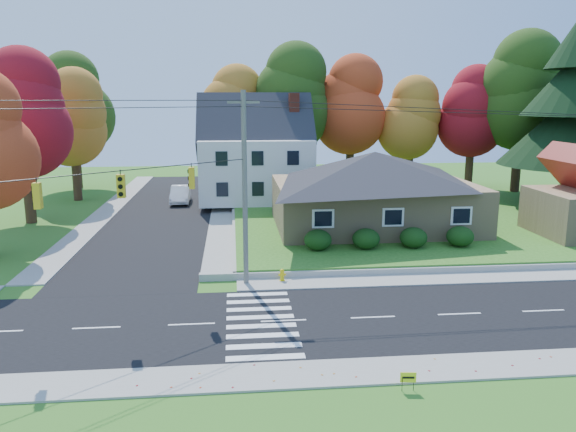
% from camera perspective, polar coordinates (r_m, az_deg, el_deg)
% --- Properties ---
extents(ground, '(120.00, 120.00, 0.00)m').
position_cam_1_polar(ground, '(25.04, -0.45, -10.63)').
color(ground, '#3D7923').
extents(road_main, '(90.00, 8.00, 0.02)m').
position_cam_1_polar(road_main, '(25.04, -0.45, -10.61)').
color(road_main, black).
rests_on(road_main, ground).
extents(road_cross, '(8.00, 44.00, 0.02)m').
position_cam_1_polar(road_cross, '(50.32, -12.30, 0.58)').
color(road_cross, black).
rests_on(road_cross, ground).
extents(sidewalk_north, '(90.00, 2.00, 0.08)m').
position_cam_1_polar(sidewalk_north, '(29.70, -1.33, -6.89)').
color(sidewalk_north, '#9C9A90').
rests_on(sidewalk_north, ground).
extents(sidewalk_south, '(90.00, 2.00, 0.08)m').
position_cam_1_polar(sidewalk_south, '(20.51, 0.87, -15.83)').
color(sidewalk_south, '#9C9A90').
rests_on(sidewalk_south, ground).
extents(lawn, '(30.00, 30.00, 0.50)m').
position_cam_1_polar(lawn, '(47.49, 12.99, 0.18)').
color(lawn, '#3D7923').
rests_on(lawn, ground).
extents(ranch_house, '(14.60, 10.60, 5.40)m').
position_cam_1_polar(ranch_house, '(40.83, 8.73, 2.79)').
color(ranch_house, tan).
rests_on(ranch_house, lawn).
extents(colonial_house, '(10.40, 8.40, 9.60)m').
position_cam_1_polar(colonial_house, '(51.34, -3.27, 6.21)').
color(colonial_house, silver).
rests_on(colonial_house, lawn).
extents(hedge_row, '(10.70, 1.70, 1.27)m').
position_cam_1_polar(hedge_row, '(35.25, 10.31, -2.22)').
color(hedge_row, '#163A10').
rests_on(hedge_row, lawn).
extents(traffic_infrastructure, '(38.10, 10.66, 10.00)m').
position_cam_1_polar(traffic_infrastructure, '(24.88, -1.10, 1.59)').
color(traffic_infrastructure, '#666059').
rests_on(traffic_infrastructure, ground).
extents(tree_lot_0, '(6.72, 6.72, 12.51)m').
position_cam_1_polar(tree_lot_0, '(57.07, -5.66, 10.47)').
color(tree_lot_0, '#3F2A19').
rests_on(tree_lot_0, lawn).
extents(tree_lot_1, '(7.84, 7.84, 14.60)m').
position_cam_1_polar(tree_lot_1, '(56.39, 0.56, 11.84)').
color(tree_lot_1, '#3F2A19').
rests_on(tree_lot_1, lawn).
extents(tree_lot_2, '(7.28, 7.28, 13.56)m').
position_cam_1_polar(tree_lot_2, '(58.33, 6.43, 11.13)').
color(tree_lot_2, '#3F2A19').
rests_on(tree_lot_2, lawn).
extents(tree_lot_3, '(6.16, 6.16, 11.47)m').
position_cam_1_polar(tree_lot_3, '(58.94, 12.40, 9.66)').
color(tree_lot_3, '#3F2A19').
rests_on(tree_lot_3, lawn).
extents(tree_lot_4, '(6.72, 6.72, 12.51)m').
position_cam_1_polar(tree_lot_4, '(60.11, 18.26, 10.01)').
color(tree_lot_4, '#3F2A19').
rests_on(tree_lot_4, lawn).
extents(tree_lot_5, '(8.40, 8.40, 15.64)m').
position_cam_1_polar(tree_lot_5, '(60.04, 22.73, 11.57)').
color(tree_lot_5, '#3F2A19').
rests_on(tree_lot_5, lawn).
extents(tree_west_1, '(7.28, 7.28, 13.56)m').
position_cam_1_polar(tree_west_1, '(47.80, -25.46, 9.35)').
color(tree_west_1, '#3F2A19').
rests_on(tree_west_1, ground).
extents(tree_west_2, '(6.72, 6.72, 12.51)m').
position_cam_1_polar(tree_west_2, '(57.07, -21.09, 9.25)').
color(tree_west_2, '#3F2A19').
rests_on(tree_west_2, ground).
extents(tree_west_3, '(7.84, 7.84, 14.60)m').
position_cam_1_polar(tree_west_3, '(65.29, -21.04, 10.63)').
color(tree_west_3, '#3F2A19').
rests_on(tree_west_3, ground).
extents(white_car, '(1.77, 4.85, 1.59)m').
position_cam_1_polar(white_car, '(53.54, -10.87, 2.17)').
color(white_car, white).
rests_on(white_car, road_cross).
extents(fire_hydrant, '(0.41, 0.32, 0.72)m').
position_cam_1_polar(fire_hydrant, '(30.01, -0.60, -6.08)').
color(fire_hydrant, '#DBBA0A').
rests_on(fire_hydrant, ground).
extents(yard_sign, '(0.53, 0.09, 0.67)m').
position_cam_1_polar(yard_sign, '(19.80, 12.11, -15.77)').
color(yard_sign, black).
rests_on(yard_sign, ground).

